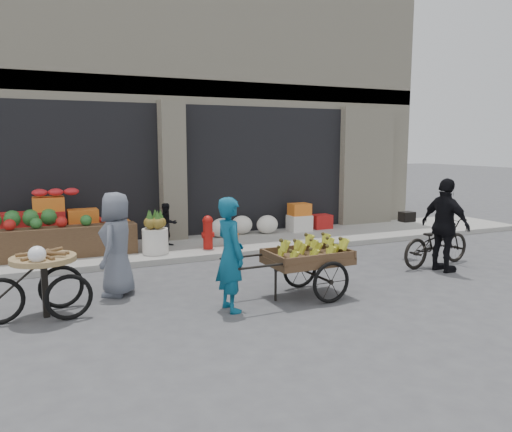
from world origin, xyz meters
name	(u,v)px	position (x,y,z in m)	size (l,w,h in m)	color
ground	(264,306)	(0.00, 0.00, 0.00)	(80.00, 80.00, 0.00)	#424244
sidewalk	(185,248)	(0.00, 4.10, 0.06)	(18.00, 2.20, 0.12)	gray
building	(143,105)	(0.00, 8.03, 3.37)	(14.00, 6.45, 7.00)	beige
fruit_display	(60,226)	(-2.48, 4.38, 0.67)	(3.10, 1.12, 1.24)	#AD1918
pineapple_bin	(155,241)	(-0.75, 3.60, 0.37)	(0.52, 0.52, 0.50)	silver
fire_hydrant	(208,231)	(0.35, 3.55, 0.50)	(0.22, 0.22, 0.71)	#A5140F
orange_bucket	(231,240)	(0.85, 3.50, 0.27)	(0.32, 0.32, 0.30)	orange
right_bay_goods	(280,221)	(2.61, 4.70, 0.41)	(3.35, 0.60, 0.70)	silver
seated_person	(167,225)	(-0.35, 4.20, 0.58)	(0.45, 0.35, 0.93)	black
banana_cart	(305,255)	(0.75, 0.17, 0.64)	(2.13, 0.95, 0.88)	brown
vendor_woman	(230,254)	(-0.50, 0.05, 0.80)	(0.58, 0.38, 1.60)	navy
tricycle_cart	(44,276)	(-2.88, 0.79, 0.57)	(1.45, 0.93, 0.95)	#9E7F51
vendor_grey	(117,244)	(-1.82, 1.43, 0.80)	(0.78, 0.51, 1.59)	slate
bicycle	(436,242)	(4.02, 0.87, 0.45)	(0.60, 1.72, 0.90)	black
cyclist	(445,225)	(3.82, 0.47, 0.85)	(1.00, 0.42, 1.70)	black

